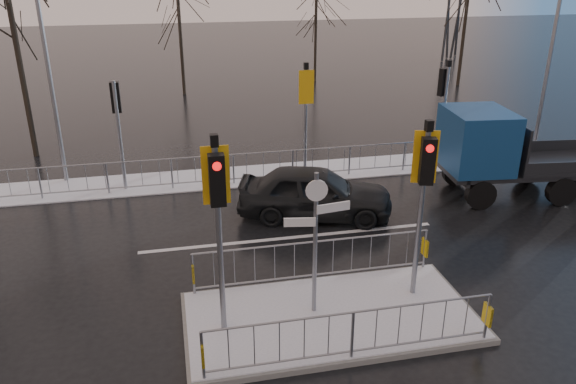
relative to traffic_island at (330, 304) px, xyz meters
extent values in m
plane|color=black|center=(0.01, -0.01, -0.39)|extent=(120.00, 120.00, 0.00)
cube|color=white|center=(0.01, 8.59, -0.37)|extent=(30.00, 2.00, 0.04)
cube|color=silver|center=(0.01, 3.79, -0.39)|extent=(8.00, 0.15, 0.01)
cube|color=slate|center=(0.01, -0.01, -0.33)|extent=(6.00, 3.00, 0.12)
cube|color=white|center=(0.01, -0.01, -0.26)|extent=(5.85, 2.85, 0.03)
cube|color=gold|center=(-2.69, -1.39, 0.28)|extent=(0.05, 0.28, 0.42)
cube|color=gold|center=(2.71, -1.39, 0.28)|extent=(0.05, 0.28, 0.42)
cube|color=gold|center=(-2.69, 1.37, 0.28)|extent=(0.05, 0.28, 0.42)
cube|color=gold|center=(2.71, 1.37, 0.28)|extent=(0.05, 0.28, 0.42)
cylinder|color=gray|center=(-2.19, -0.01, 1.63)|extent=(0.11, 0.11, 3.80)
cube|color=black|center=(-2.19, -0.19, 2.98)|extent=(0.28, 0.22, 0.95)
cylinder|color=red|center=(-2.19, -0.30, 3.28)|extent=(0.16, 0.04, 0.16)
cube|color=#EDA80D|center=(-2.19, 0.06, 2.98)|extent=(0.50, 0.03, 1.10)
cube|color=black|center=(-2.19, -0.01, 3.65)|extent=(0.14, 0.14, 0.22)
cylinder|color=gray|center=(2.01, 0.39, 1.58)|extent=(0.11, 0.11, 3.70)
cube|color=black|center=(1.96, 0.22, 2.88)|extent=(0.33, 0.28, 0.95)
cylinder|color=red|center=(1.94, 0.11, 3.18)|extent=(0.16, 0.08, 0.16)
cube|color=#EDA80D|center=(2.03, 0.46, 2.88)|extent=(0.49, 0.16, 1.10)
cube|color=black|center=(2.01, 0.39, 3.55)|extent=(0.14, 0.14, 0.22)
cylinder|color=gray|center=(-0.29, 0.19, 1.28)|extent=(0.09, 0.09, 3.10)
cube|color=silver|center=(0.06, 0.19, 2.08)|extent=(0.70, 0.14, 0.18)
cube|color=silver|center=(-0.61, 0.19, 1.83)|extent=(0.62, 0.15, 0.18)
cylinder|color=silver|center=(-0.29, 0.16, 2.48)|extent=(0.44, 0.03, 0.44)
cylinder|color=gray|center=(-4.49, 8.29, 1.40)|extent=(0.11, 0.11, 3.50)
cube|color=black|center=(-4.49, 8.47, 2.60)|extent=(0.28, 0.22, 0.95)
cylinder|color=red|center=(-4.49, 8.58, 2.90)|extent=(0.16, 0.04, 0.16)
cylinder|color=gray|center=(1.51, 8.29, 1.45)|extent=(0.11, 0.11, 3.60)
cube|color=black|center=(1.51, 8.47, 2.70)|extent=(0.28, 0.22, 0.95)
cylinder|color=red|center=(1.51, 8.58, 3.00)|extent=(0.16, 0.04, 0.16)
cube|color=#EDA80D|center=(1.51, 8.22, 2.70)|extent=(0.50, 0.03, 1.10)
cube|color=black|center=(1.51, 8.29, 3.37)|extent=(0.14, 0.14, 0.22)
cylinder|color=gray|center=(6.51, 8.29, 1.40)|extent=(0.11, 0.11, 3.50)
cube|color=black|center=(6.46, 8.46, 2.60)|extent=(0.33, 0.28, 0.95)
cylinder|color=red|center=(6.44, 8.57, 2.90)|extent=(0.16, 0.08, 0.16)
cube|color=black|center=(6.51, 8.29, 3.27)|extent=(0.14, 0.14, 0.22)
imported|color=black|center=(1.00, 4.99, 0.36)|extent=(4.72, 2.94, 1.50)
cylinder|color=black|center=(5.96, 4.47, 0.06)|extent=(0.93, 0.37, 0.90)
cylinder|color=black|center=(6.17, 6.35, 0.06)|extent=(0.93, 0.37, 0.90)
cylinder|color=black|center=(8.47, 4.19, 0.06)|extent=(0.93, 0.37, 0.90)
cylinder|color=black|center=(8.68, 6.08, 0.06)|extent=(0.93, 0.37, 0.90)
cube|color=black|center=(8.22, 5.17, 0.50)|extent=(6.16, 2.72, 0.14)
cube|color=navy|center=(6.15, 5.40, 1.47)|extent=(2.04, 2.36, 1.81)
cube|color=black|center=(7.02, 5.30, 1.83)|extent=(0.23, 1.80, 0.99)
cube|color=#2D3033|center=(5.61, 5.46, 0.47)|extent=(0.34, 2.08, 0.32)
cube|color=black|center=(9.21, 5.06, 0.62)|extent=(4.19, 2.59, 0.11)
cube|color=black|center=(7.28, 5.28, 1.35)|extent=(0.31, 2.16, 1.36)
cylinder|color=black|center=(-7.99, 12.49, 3.29)|extent=(0.20, 0.20, 7.36)
cylinder|color=black|center=(-1.99, 21.99, 3.06)|extent=(0.19, 0.19, 6.90)
cylinder|color=black|center=(6.01, 23.99, 2.60)|extent=(0.16, 0.16, 5.98)
cylinder|color=black|center=(14.01, 20.99, 3.29)|extent=(0.20, 0.20, 7.36)
cylinder|color=gray|center=(10.51, 8.49, 3.61)|extent=(0.14, 0.14, 8.00)
cylinder|color=gray|center=(-6.49, 9.49, 3.71)|extent=(0.14, 0.14, 8.20)
camera|label=1|loc=(-2.91, -9.34, 6.55)|focal=35.00mm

